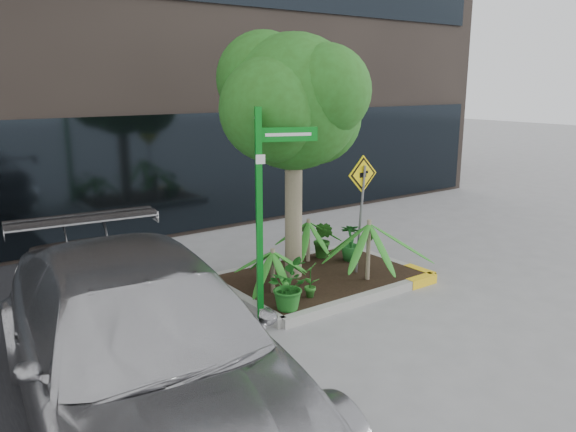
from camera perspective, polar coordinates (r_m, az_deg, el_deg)
ground at (r=9.38m, az=3.57°, el=-7.56°), size 80.00×80.00×0.00m
planter at (r=9.68m, az=3.60°, el=-6.24°), size 3.35×2.36×0.15m
tree at (r=9.07m, az=0.52°, el=11.47°), size 2.78×2.46×4.17m
palm_front at (r=9.25m, az=8.25°, el=-0.78°), size 1.15×1.15×1.28m
palm_left at (r=8.66m, az=-1.56°, el=-3.64°), size 0.80×0.80×0.89m
palm_back at (r=10.16m, az=2.09°, el=-0.60°), size 0.90×0.90×0.99m
parked_car at (r=5.81m, az=-14.55°, el=-12.73°), size 2.93×5.97×1.67m
shrub_a at (r=8.13m, az=-0.18°, el=-7.09°), size 0.86×0.86×0.71m
shrub_b at (r=10.38m, az=6.44°, el=-2.66°), size 0.55×0.55×0.69m
shrub_c at (r=8.60m, az=2.28°, el=-6.42°), size 0.41×0.41×0.58m
shrub_d at (r=10.46m, az=3.61°, el=-2.41°), size 0.45×0.45×0.71m
street_sign_post at (r=7.87m, az=-2.63°, el=2.60°), size 0.84×1.11×3.04m
cattle_sign at (r=9.42m, az=7.49°, el=2.15°), size 0.63×0.18×2.04m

